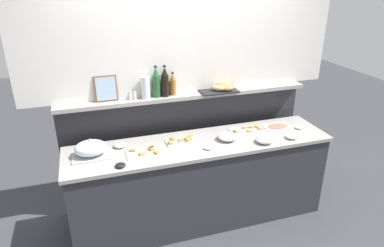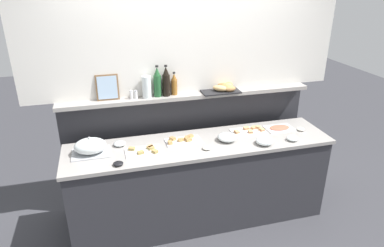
# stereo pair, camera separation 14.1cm
# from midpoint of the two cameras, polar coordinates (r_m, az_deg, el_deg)

# --- Properties ---
(ground_plane) EXTENTS (12.00, 12.00, 0.00)m
(ground_plane) POSITION_cam_midpoint_polar(r_m,az_deg,el_deg) (4.29, -0.06, -10.48)
(ground_plane) COLOR #38383D
(buffet_counter) EXTENTS (2.59, 0.62, 0.90)m
(buffet_counter) POSITION_cam_midpoint_polar(r_m,az_deg,el_deg) (3.56, 2.50, -9.65)
(buffet_counter) COLOR #2D2D33
(buffet_counter) RESTS_ON ground_plane
(back_ledge_unit) EXTENTS (2.65, 0.22, 1.26)m
(back_ledge_unit) POSITION_cam_midpoint_polar(r_m,az_deg,el_deg) (3.86, 0.38, -3.21)
(back_ledge_unit) COLOR #2D2D33
(back_ledge_unit) RESTS_ON ground_plane
(upper_wall_panel) EXTENTS (3.25, 0.08, 1.34)m
(upper_wall_panel) POSITION_cam_midpoint_polar(r_m,az_deg,el_deg) (3.51, 0.33, 15.83)
(upper_wall_panel) COLOR white
(upper_wall_panel) RESTS_ON back_ledge_unit
(sandwich_platter_rear) EXTENTS (0.35, 0.18, 0.04)m
(sandwich_platter_rear) POSITION_cam_midpoint_polar(r_m,az_deg,el_deg) (3.36, -0.34, -2.81)
(sandwich_platter_rear) COLOR silver
(sandwich_platter_rear) RESTS_ON buffet_counter
(sandwich_platter_side) EXTENTS (0.35, 0.21, 0.04)m
(sandwich_platter_side) POSITION_cam_midpoint_polar(r_m,az_deg,el_deg) (3.62, 10.58, -1.23)
(sandwich_platter_side) COLOR white
(sandwich_platter_side) RESTS_ON buffet_counter
(sandwich_platter_front) EXTENTS (0.33, 0.20, 0.04)m
(sandwich_platter_front) POSITION_cam_midpoint_polar(r_m,az_deg,el_deg) (3.19, -6.68, -4.51)
(sandwich_platter_front) COLOR white
(sandwich_platter_front) RESTS_ON buffet_counter
(cold_cuts_platter) EXTENTS (0.29, 0.20, 0.02)m
(cold_cuts_platter) POSITION_cam_midpoint_polar(r_m,az_deg,el_deg) (3.76, 15.30, -0.74)
(cold_cuts_platter) COLOR silver
(cold_cuts_platter) RESTS_ON buffet_counter
(serving_cloche) EXTENTS (0.34, 0.24, 0.17)m
(serving_cloche) POSITION_cam_midpoint_polar(r_m,az_deg,el_deg) (3.22, -15.25, -3.72)
(serving_cloche) COLOR #B7BABF
(serving_cloche) RESTS_ON buffet_counter
(glass_bowl_large) EXTENTS (0.19, 0.19, 0.07)m
(glass_bowl_large) POSITION_cam_midpoint_polar(r_m,az_deg,el_deg) (3.39, 7.01, -2.32)
(glass_bowl_large) COLOR silver
(glass_bowl_large) RESTS_ON buffet_counter
(glass_bowl_medium) EXTENTS (0.17, 0.17, 0.07)m
(glass_bowl_medium) POSITION_cam_midpoint_polar(r_m,az_deg,el_deg) (3.38, 13.07, -2.90)
(glass_bowl_medium) COLOR silver
(glass_bowl_medium) RESTS_ON buffet_counter
(glass_bowl_small) EXTENTS (0.11, 0.11, 0.05)m
(glass_bowl_small) POSITION_cam_midpoint_polar(r_m,az_deg,el_deg) (3.53, 17.38, -2.40)
(glass_bowl_small) COLOR silver
(glass_bowl_small) RESTS_ON buffet_counter
(glass_bowl_extra) EXTENTS (0.11, 0.11, 0.04)m
(glass_bowl_extra) POSITION_cam_midpoint_polar(r_m,az_deg,el_deg) (3.33, -10.67, -3.32)
(glass_bowl_extra) COLOR silver
(glass_bowl_extra) RESTS_ON buffet_counter
(condiment_bowl_teal) EXTENTS (0.08, 0.08, 0.03)m
(condiment_bowl_teal) POSITION_cam_midpoint_polar(r_m,az_deg,el_deg) (3.79, 18.55, -0.89)
(condiment_bowl_teal) COLOR silver
(condiment_bowl_teal) RESTS_ON buffet_counter
(condiment_bowl_red) EXTENTS (0.08, 0.08, 0.03)m
(condiment_bowl_red) POSITION_cam_midpoint_polar(r_m,az_deg,el_deg) (3.21, 3.71, -4.06)
(condiment_bowl_red) COLOR silver
(condiment_bowl_red) RESTS_ON buffet_counter
(condiment_bowl_cream) EXTENTS (0.09, 0.09, 0.03)m
(condiment_bowl_cream) POSITION_cam_midpoint_polar(r_m,az_deg,el_deg) (3.00, -10.79, -6.54)
(condiment_bowl_cream) COLOR black
(condiment_bowl_cream) RESTS_ON buffet_counter
(wine_bottle_dark) EXTENTS (0.08, 0.08, 0.32)m
(wine_bottle_dark) POSITION_cam_midpoint_polar(r_m,az_deg,el_deg) (3.47, -3.13, 6.84)
(wine_bottle_dark) COLOR black
(wine_bottle_dark) RESTS_ON back_ledge_unit
(wine_bottle_green) EXTENTS (0.08, 0.08, 0.32)m
(wine_bottle_green) POSITION_cam_midpoint_polar(r_m,az_deg,el_deg) (3.46, -4.57, 6.75)
(wine_bottle_green) COLOR #23562D
(wine_bottle_green) RESTS_ON back_ledge_unit
(vinegar_bottle_amber) EXTENTS (0.06, 0.06, 0.24)m
(vinegar_bottle_amber) POSITION_cam_midpoint_polar(r_m,az_deg,el_deg) (3.52, -1.80, 6.43)
(vinegar_bottle_amber) COLOR #8E5B23
(vinegar_bottle_amber) RESTS_ON back_ledge_unit
(salt_shaker) EXTENTS (0.03, 0.03, 0.09)m
(salt_shaker) POSITION_cam_midpoint_polar(r_m,az_deg,el_deg) (3.44, -8.82, 4.70)
(salt_shaker) COLOR white
(salt_shaker) RESTS_ON back_ledge_unit
(pepper_shaker) EXTENTS (0.03, 0.03, 0.09)m
(pepper_shaker) POSITION_cam_midpoint_polar(r_m,az_deg,el_deg) (3.45, -8.09, 4.77)
(pepper_shaker) COLOR white
(pepper_shaker) RESTS_ON back_ledge_unit
(bread_basket) EXTENTS (0.40, 0.30, 0.08)m
(bread_basket) POSITION_cam_midpoint_polar(r_m,az_deg,el_deg) (3.68, 6.29, 5.95)
(bread_basket) COLOR black
(bread_basket) RESTS_ON back_ledge_unit
(framed_picture) EXTENTS (0.22, 0.05, 0.25)m
(framed_picture) POSITION_cam_midpoint_polar(r_m,az_deg,el_deg) (3.44, -12.68, 5.82)
(framed_picture) COLOR brown
(framed_picture) RESTS_ON back_ledge_unit
(water_carafe) EXTENTS (0.09, 0.09, 0.22)m
(water_carafe) POSITION_cam_midpoint_polar(r_m,az_deg,el_deg) (3.44, -6.35, 6.01)
(water_carafe) COLOR silver
(water_carafe) RESTS_ON back_ledge_unit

